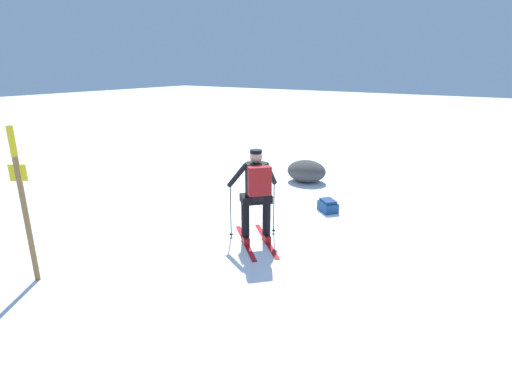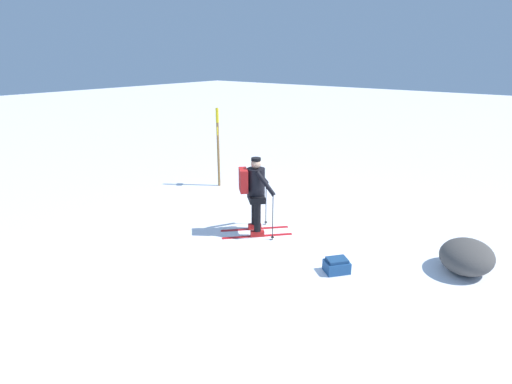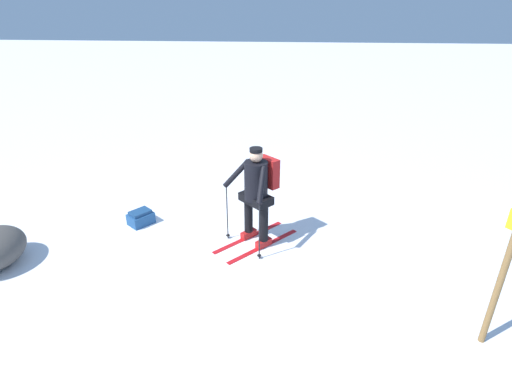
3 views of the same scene
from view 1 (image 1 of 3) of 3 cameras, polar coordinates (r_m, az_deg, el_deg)
The scene contains 5 objects.
ground_plane at distance 8.29m, azimuth -0.39°, elevation -4.62°, with size 80.00×80.00×0.00m, color white.
skier at distance 7.11m, azimuth 0.06°, elevation 0.34°, with size 1.48×1.44×1.75m.
dropped_backpack at distance 9.10m, azimuth 10.23°, elevation -1.96°, with size 0.55×0.53×0.28m.
trail_marker at distance 6.63m, azimuth -30.46°, elevation -0.21°, with size 0.21×0.16×2.37m.
rock_boulder at distance 11.28m, azimuth 7.21°, elevation 2.98°, with size 1.10×0.93×0.60m, color #474442.
Camera 1 is at (4.32, -6.33, 3.17)m, focal length 28.00 mm.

